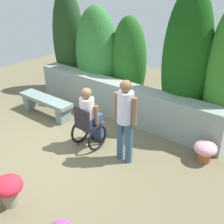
# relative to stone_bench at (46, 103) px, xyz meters

# --- Properties ---
(ground_plane) EXTENTS (12.44, 12.44, 0.00)m
(ground_plane) POSITION_rel_stone_bench_xyz_m (1.59, -0.98, -0.32)
(ground_plane) COLOR #696147
(stone_retaining_wall) EXTENTS (5.25, 0.45, 0.92)m
(stone_retaining_wall) POSITION_rel_stone_bench_xyz_m (1.59, 1.07, 0.14)
(stone_retaining_wall) COLOR gray
(stone_retaining_wall) RESTS_ON ground
(hedge_backdrop) EXTENTS (5.74, 0.98, 3.18)m
(hedge_backdrop) POSITION_rel_stone_bench_xyz_m (1.43, 1.65, 1.11)
(hedge_backdrop) COLOR #203F1C
(hedge_backdrop) RESTS_ON ground
(stone_bench) EXTENTS (1.65, 0.40, 0.47)m
(stone_bench) POSITION_rel_stone_bench_xyz_m (0.00, 0.00, 0.00)
(stone_bench) COLOR gray
(stone_bench) RESTS_ON ground
(person_in_wheelchair) EXTENTS (0.53, 0.66, 1.33)m
(person_in_wheelchair) POSITION_rel_stone_bench_xyz_m (1.87, -0.36, 0.30)
(person_in_wheelchair) COLOR black
(person_in_wheelchair) RESTS_ON ground
(person_standing_companion) EXTENTS (0.49, 0.30, 1.67)m
(person_standing_companion) POSITION_rel_stone_bench_xyz_m (2.75, -0.34, 0.64)
(person_standing_companion) COLOR #335370
(person_standing_companion) RESTS_ON ground
(flower_pot_purple_near) EXTENTS (0.47, 0.47, 0.52)m
(flower_pot_purple_near) POSITION_rel_stone_bench_xyz_m (2.02, -2.41, -0.00)
(flower_pot_purple_near) COLOR gray
(flower_pot_purple_near) RESTS_ON ground
(flower_pot_red_accent) EXTENTS (0.45, 0.45, 0.43)m
(flower_pot_red_accent) POSITION_rel_stone_bench_xyz_m (4.01, 0.58, -0.06)
(flower_pot_red_accent) COLOR brown
(flower_pot_red_accent) RESTS_ON ground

